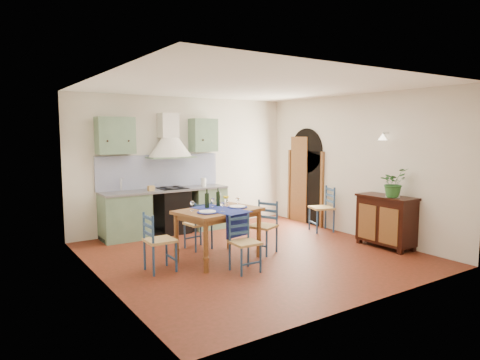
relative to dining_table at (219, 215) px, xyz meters
name	(u,v)px	position (x,y,z in m)	size (l,w,h in m)	color
floor	(252,254)	(0.62, -0.04, -0.73)	(5.00, 5.00, 0.00)	#44200E
back_wall	(169,182)	(0.16, 2.25, 0.32)	(5.00, 0.96, 2.80)	beige
right_wall	(344,168)	(3.12, 0.24, 0.60)	(0.26, 5.00, 2.80)	beige
left_wall	(100,182)	(-1.88, -0.04, 0.67)	(0.04, 5.00, 2.80)	beige
ceiling	(252,86)	(0.62, -0.04, 2.07)	(5.00, 5.00, 0.01)	white
dining_table	(219,215)	(0.00, 0.00, 0.00)	(1.45, 1.14, 1.14)	brown
chair_near	(244,243)	(0.02, -0.70, -0.31)	(0.40, 0.40, 0.83)	navy
chair_far	(199,224)	(0.03, 0.74, -0.29)	(0.44, 0.44, 0.86)	navy
chair_left	(158,241)	(-1.06, -0.01, -0.28)	(0.41, 0.41, 0.88)	navy
chair_right	(264,226)	(0.85, -0.07, -0.27)	(0.55, 0.55, 0.89)	navy
chair_spare	(323,208)	(2.86, 0.54, -0.25)	(0.55, 0.55, 0.94)	navy
sideboard	(386,219)	(2.88, -1.01, -0.22)	(0.50, 1.05, 0.94)	black
potted_plant	(393,183)	(2.83, -1.17, 0.46)	(0.46, 0.40, 0.51)	#286027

